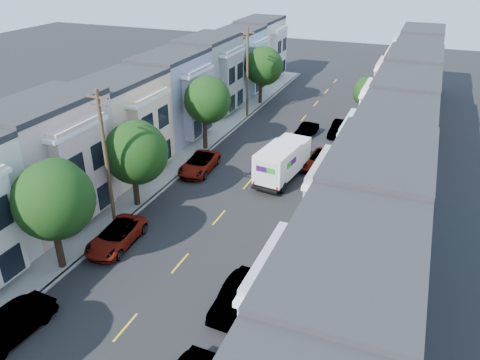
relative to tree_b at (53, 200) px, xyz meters
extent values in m
plane|color=black|center=(6.30, 3.13, -4.90)|extent=(160.00, 160.00, 0.00)
cube|color=black|center=(6.30, 18.13, -4.89)|extent=(12.00, 70.00, 0.02)
cube|color=gray|center=(0.25, 18.13, -4.83)|extent=(0.30, 70.00, 0.15)
cube|color=gray|center=(12.35, 18.13, -4.83)|extent=(0.30, 70.00, 0.15)
cube|color=gray|center=(-1.05, 18.13, -4.83)|extent=(2.60, 70.00, 0.15)
cube|color=gray|center=(13.65, 18.13, -4.83)|extent=(2.60, 70.00, 0.15)
cube|color=gold|center=(6.30, 18.13, -4.90)|extent=(0.12, 70.00, 0.01)
cube|color=#A4CDD9|center=(-4.85, 18.13, -4.90)|extent=(5.00, 70.00, 8.50)
cube|color=#A4CDD9|center=(17.45, 18.13, -4.90)|extent=(5.00, 70.00, 8.50)
cylinder|color=black|center=(-0.30, 0.00, -3.26)|extent=(0.44, 0.44, 3.28)
sphere|color=#1A3A11|center=(0.00, 0.00, 0.02)|extent=(4.70, 4.70, 4.70)
cylinder|color=black|center=(-0.30, 8.42, -3.46)|extent=(0.44, 0.44, 2.88)
sphere|color=#1A3A11|center=(0.00, 8.42, -0.38)|extent=(4.70, 4.70, 4.70)
cylinder|color=black|center=(-0.30, 20.52, -3.15)|extent=(0.44, 0.44, 3.51)
sphere|color=#1A3A11|center=(0.00, 20.52, 0.16)|extent=(4.45, 4.45, 4.45)
cylinder|color=black|center=(-0.30, 36.46, -3.32)|extent=(0.44, 0.44, 3.17)
sphere|color=#1A3A11|center=(0.00, 36.46, -0.09)|extent=(4.70, 4.70, 4.70)
cylinder|color=black|center=(12.90, 31.97, -3.37)|extent=(0.44, 0.44, 3.08)
sphere|color=#1A3A11|center=(13.20, 31.97, -0.74)|extent=(3.10, 3.10, 3.10)
cylinder|color=#42301E|center=(0.00, 5.13, 0.10)|extent=(0.26, 0.26, 10.00)
cube|color=#42301E|center=(0.00, 5.13, 4.70)|extent=(1.60, 0.12, 0.12)
cylinder|color=#42301E|center=(0.00, 31.13, 0.10)|extent=(0.26, 0.26, 10.00)
cube|color=#42301E|center=(0.00, 31.13, 4.70)|extent=(1.60, 0.12, 0.12)
cube|color=silver|center=(8.68, 16.00, -2.97)|extent=(2.49, 4.46, 2.44)
cube|color=silver|center=(8.68, 19.27, -3.07)|extent=(2.49, 2.08, 2.24)
cube|color=black|center=(8.68, 16.94, -4.31)|extent=(2.29, 6.41, 0.25)
cube|color=#2D0A51|center=(8.31, 13.77, -2.68)|extent=(0.93, 0.04, 0.46)
cube|color=#198C1E|center=(9.14, 13.77, -2.68)|extent=(0.73, 0.04, 0.46)
cylinder|color=black|center=(7.55, 14.78, -4.44)|extent=(0.29, 0.93, 0.93)
cylinder|color=black|center=(9.80, 14.78, -4.44)|extent=(0.29, 0.93, 0.93)
cylinder|color=black|center=(7.55, 18.96, -4.44)|extent=(0.29, 0.93, 0.93)
cylinder|color=black|center=(9.80, 18.96, -4.44)|extent=(0.29, 0.93, 0.93)
imported|color=black|center=(8.02, 27.66, -4.27)|extent=(1.91, 3.99, 1.28)
imported|color=#121F3B|center=(1.40, -5.58, -4.14)|extent=(1.94, 4.69, 1.53)
imported|color=gray|center=(1.40, 3.34, -4.20)|extent=(2.66, 5.21, 1.41)
imported|color=black|center=(1.40, 15.76, -4.18)|extent=(2.77, 5.39, 1.45)
imported|color=silver|center=(11.20, 0.81, -4.15)|extent=(1.85, 4.63, 1.52)
imported|color=black|center=(11.20, 20.65, -4.22)|extent=(2.70, 5.10, 1.37)
imported|color=black|center=(11.20, 29.22, -4.17)|extent=(1.74, 4.46, 1.46)
camera|label=1|loc=(18.87, -17.80, 13.19)|focal=35.00mm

